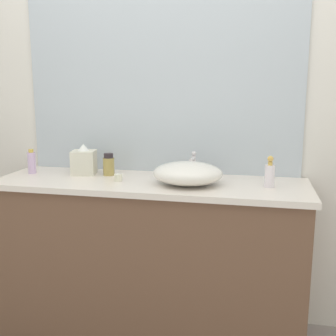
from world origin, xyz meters
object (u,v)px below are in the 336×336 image
at_px(soap_dispenser, 270,174).
at_px(lotion_bottle, 109,165).
at_px(perfume_bottle, 32,162).
at_px(tissue_box, 84,161).
at_px(candle_jar, 118,177).
at_px(sink_basin, 188,173).

distance_m(soap_dispenser, lotion_bottle, 0.91).
bearing_deg(perfume_bottle, lotion_bottle, 6.29).
relative_size(tissue_box, candle_jar, 4.07).
bearing_deg(sink_basin, perfume_bottle, 175.12).
relative_size(soap_dispenser, lotion_bottle, 1.27).
xyz_separation_m(lotion_bottle, tissue_box, (-0.15, -0.00, 0.02)).
bearing_deg(soap_dispenser, perfume_bottle, 177.88).
xyz_separation_m(soap_dispenser, candle_jar, (-0.80, -0.03, -0.05)).
relative_size(sink_basin, perfume_bottle, 2.52).
xyz_separation_m(lotion_bottle, perfume_bottle, (-0.47, -0.05, 0.01)).
relative_size(lotion_bottle, tissue_box, 0.71).
height_order(sink_basin, perfume_bottle, perfume_bottle).
relative_size(perfume_bottle, candle_jar, 3.29).
bearing_deg(sink_basin, candle_jar, -179.53).
bearing_deg(sink_basin, soap_dispenser, 4.18).
relative_size(soap_dispenser, candle_jar, 3.67).
distance_m(lotion_bottle, perfume_bottle, 0.47).
distance_m(sink_basin, lotion_bottle, 0.51).
bearing_deg(tissue_box, lotion_bottle, 0.31).
bearing_deg(sink_basin, lotion_bottle, 164.83).
relative_size(sink_basin, candle_jar, 8.29).
relative_size(lotion_bottle, candle_jar, 2.89).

